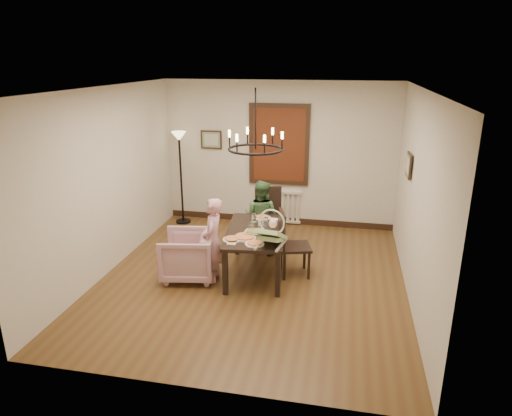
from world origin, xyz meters
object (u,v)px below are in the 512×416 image
(elderly_woman, at_px, (213,247))
(chair_right, at_px, (295,243))
(seated_man, at_px, (261,223))
(baby_bouncer, at_px, (271,233))
(dining_table, at_px, (256,235))
(drinking_glass, at_px, (251,228))
(armchair, at_px, (188,255))
(floor_lamp, at_px, (181,179))
(chair_far, at_px, (269,218))

(elderly_woman, bearing_deg, chair_right, 105.03)
(seated_man, bearing_deg, chair_right, 145.56)
(elderly_woman, bearing_deg, baby_bouncer, 73.98)
(dining_table, height_order, drinking_glass, drinking_glass)
(armchair, bearing_deg, baby_bouncer, 72.43)
(baby_bouncer, distance_m, floor_lamp, 3.35)
(chair_right, relative_size, baby_bouncer, 1.93)
(baby_bouncer, bearing_deg, armchair, -179.22)
(chair_right, height_order, floor_lamp, floor_lamp)
(chair_far, height_order, floor_lamp, floor_lamp)
(seated_man, distance_m, drinking_glass, 0.99)
(seated_man, distance_m, baby_bouncer, 1.47)
(seated_man, relative_size, drinking_glass, 7.00)
(chair_far, xyz_separation_m, baby_bouncer, (0.30, -1.59, 0.36))
(drinking_glass, xyz_separation_m, floor_lamp, (-1.86, 2.08, 0.11))
(elderly_woman, bearing_deg, drinking_glass, 109.79)
(chair_far, relative_size, chair_right, 1.02)
(chair_right, distance_m, floor_lamp, 3.16)
(dining_table, bearing_deg, armchair, -168.13)
(floor_lamp, bearing_deg, seated_man, -31.70)
(armchair, height_order, seated_man, seated_man)
(armchair, relative_size, seated_man, 0.76)
(floor_lamp, bearing_deg, chair_right, -37.05)
(armchair, relative_size, floor_lamp, 0.44)
(armchair, height_order, floor_lamp, floor_lamp)
(dining_table, relative_size, chair_far, 1.53)
(elderly_woman, height_order, seated_man, elderly_woman)
(dining_table, xyz_separation_m, chair_far, (0.03, 1.07, -0.10))
(dining_table, distance_m, chair_right, 0.61)
(armchair, xyz_separation_m, elderly_woman, (0.40, -0.01, 0.17))
(chair_right, relative_size, drinking_glass, 6.90)
(dining_table, xyz_separation_m, elderly_woman, (-0.57, -0.34, -0.10))
(chair_right, xyz_separation_m, baby_bouncer, (-0.27, -0.60, 0.37))
(dining_table, height_order, elderly_woman, elderly_woman)
(elderly_woman, distance_m, baby_bouncer, 0.98)
(armchair, distance_m, seated_man, 1.49)
(chair_right, relative_size, seated_man, 0.99)
(dining_table, relative_size, chair_right, 1.57)
(chair_right, relative_size, armchair, 1.30)
(chair_right, xyz_separation_m, drinking_glass, (-0.65, -0.19, 0.27))
(chair_right, distance_m, baby_bouncer, 0.76)
(elderly_woman, height_order, drinking_glass, elderly_woman)
(seated_man, bearing_deg, armchair, 66.85)
(chair_right, bearing_deg, drinking_glass, 90.26)
(dining_table, bearing_deg, chair_right, 1.61)
(seated_man, bearing_deg, dining_table, 109.27)
(chair_right, xyz_separation_m, armchair, (-1.57, -0.42, -0.16))
(elderly_woman, relative_size, seated_man, 1.01)
(baby_bouncer, relative_size, floor_lamp, 0.30)
(chair_right, relative_size, elderly_woman, 0.97)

